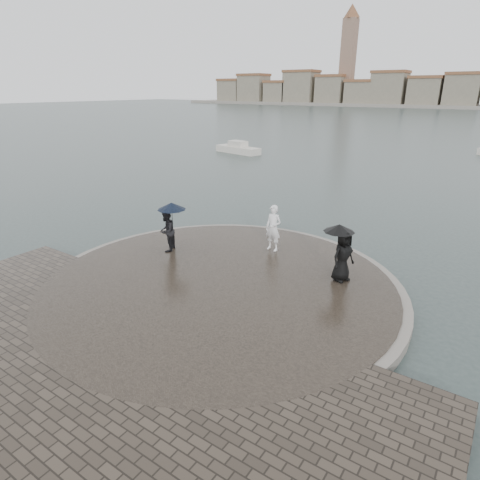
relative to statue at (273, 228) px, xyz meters
The scene contains 7 objects.
ground 7.13m from the statue, 90.99° to the right, with size 400.00×400.00×0.00m, color #2B3835.
kerb_ring 3.69m from the statue, 91.98° to the right, with size 12.50×12.50×0.32m, color gray.
quay_tip 3.69m from the statue, 91.98° to the right, with size 11.90×11.90×0.36m, color #2D261E.
statue is the anchor object (origin of this frame).
visitor_left 4.22m from the statue, 144.38° to the right, with size 1.28×1.17×2.04m.
visitor_right 3.44m from the statue, 18.09° to the right, with size 1.21×1.14×1.95m.
boats 29.15m from the statue, 81.92° to the left, with size 45.06×16.12×1.50m.
Camera 1 is at (7.59, -6.36, 6.55)m, focal length 30.00 mm.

